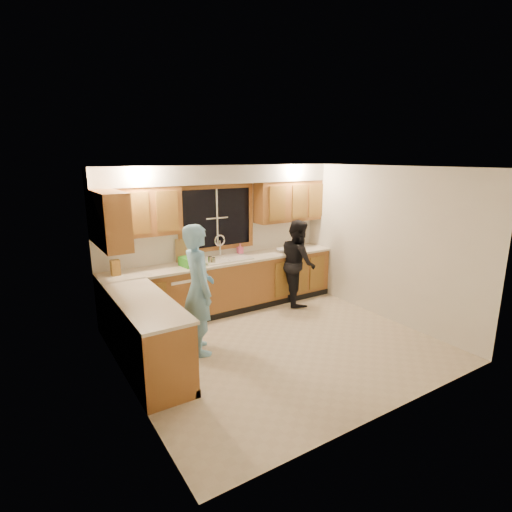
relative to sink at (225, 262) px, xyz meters
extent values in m
plane|color=beige|center=(0.00, -1.60, -0.86)|extent=(4.20, 4.20, 0.00)
plane|color=silver|center=(0.00, -1.60, 1.64)|extent=(4.20, 4.20, 0.00)
plane|color=white|center=(0.00, 0.30, 0.39)|extent=(4.20, 0.00, 4.20)
plane|color=white|center=(-2.10, -1.60, 0.39)|extent=(0.00, 3.80, 3.80)
plane|color=white|center=(2.10, -1.60, 0.39)|extent=(0.00, 3.80, 3.80)
cube|color=#A0642E|center=(0.00, 0.00, -0.42)|extent=(4.20, 0.60, 0.88)
cube|color=#A0642E|center=(-1.80, -1.25, -0.42)|extent=(0.60, 1.90, 0.88)
cube|color=beige|center=(0.00, -0.02, 0.04)|extent=(4.20, 0.63, 0.04)
cube|color=beige|center=(-1.79, -1.25, 0.04)|extent=(0.63, 1.90, 0.04)
cube|color=#A0642E|center=(-1.43, 0.13, 0.96)|extent=(1.35, 0.33, 0.75)
cube|color=#A0642E|center=(1.43, 0.13, 0.96)|extent=(1.35, 0.33, 0.75)
cube|color=#A0642E|center=(-1.94, -0.48, 0.96)|extent=(0.33, 0.90, 0.75)
cube|color=beige|center=(0.00, 0.12, 1.49)|extent=(4.20, 0.35, 0.30)
cube|color=black|center=(0.00, 0.29, 0.74)|extent=(1.30, 0.01, 1.00)
cube|color=#A0642E|center=(0.00, 0.28, 1.27)|extent=(1.44, 0.03, 0.07)
cube|color=#A0642E|center=(0.00, 0.28, 0.20)|extent=(1.44, 0.03, 0.07)
cube|color=#A0642E|center=(-0.69, 0.28, 0.74)|extent=(0.07, 0.03, 1.00)
cube|color=#A0642E|center=(0.69, 0.28, 0.74)|extent=(0.07, 0.03, 1.00)
cube|color=white|center=(0.00, 0.00, 0.07)|extent=(0.86, 0.52, 0.03)
cube|color=white|center=(-0.21, 0.00, -0.02)|extent=(0.38, 0.42, 0.18)
cube|color=white|center=(0.21, 0.00, -0.02)|extent=(0.38, 0.42, 0.18)
cylinder|color=silver|center=(0.00, 0.20, 0.22)|extent=(0.04, 0.04, 0.28)
torus|color=silver|center=(0.00, 0.20, 0.36)|extent=(0.21, 0.03, 0.21)
cube|color=white|center=(-0.85, -0.01, -0.45)|extent=(0.60, 0.56, 0.82)
cube|color=white|center=(-1.80, -1.82, -0.41)|extent=(0.58, 0.75, 0.90)
imported|color=#7BBDE9|center=(-1.02, -1.16, 0.03)|extent=(0.52, 0.71, 1.79)
imported|color=black|center=(1.28, -0.39, -0.09)|extent=(0.82, 0.91, 1.55)
cube|color=olive|center=(-1.82, 0.02, 0.17)|extent=(0.13, 0.11, 0.23)
cube|color=tan|center=(-0.65, 0.22, 0.25)|extent=(0.31, 0.19, 0.39)
cube|color=green|center=(-0.65, -0.07, 0.13)|extent=(0.36, 0.34, 0.15)
imported|color=#EA598D|center=(0.39, 0.16, 0.16)|extent=(0.10, 0.10, 0.21)
imported|color=silver|center=(1.16, -0.05, 0.08)|extent=(0.29, 0.29, 0.06)
cylinder|color=#B3A98A|center=(-0.35, -0.13, 0.12)|extent=(0.07, 0.07, 0.12)
cylinder|color=#B3A98A|center=(-0.30, -0.17, 0.11)|extent=(0.08, 0.08, 0.11)
camera|label=1|loc=(-3.07, -5.89, 1.77)|focal=28.00mm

